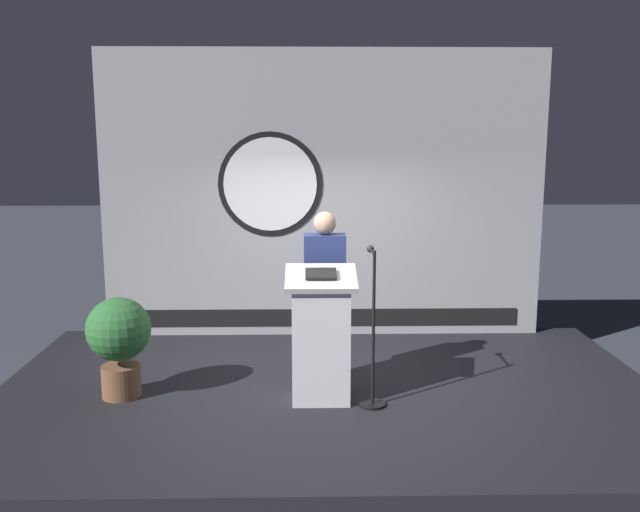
% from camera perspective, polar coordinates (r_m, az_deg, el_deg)
% --- Properties ---
extents(ground_plane, '(40.00, 40.00, 0.00)m').
position_cam_1_polar(ground_plane, '(6.82, 0.66, -13.35)').
color(ground_plane, '#383D47').
extents(stage_platform, '(6.40, 4.00, 0.30)m').
position_cam_1_polar(stage_platform, '(6.76, 0.67, -12.18)').
color(stage_platform, black).
rests_on(stage_platform, ground).
extents(banner_display, '(5.25, 0.12, 3.40)m').
position_cam_1_polar(banner_display, '(8.13, 0.16, 5.00)').
color(banner_display, '#9E9EA3').
rests_on(banner_display, stage_platform).
extents(podium, '(0.64, 0.50, 1.24)m').
position_cam_1_polar(podium, '(6.24, 0.08, -6.79)').
color(podium, silver).
rests_on(podium, stage_platform).
extents(speaker_person, '(0.40, 0.26, 1.69)m').
position_cam_1_polar(speaker_person, '(6.64, 0.39, -3.38)').
color(speaker_person, black).
rests_on(speaker_person, stage_platform).
extents(microphone_stand, '(0.24, 0.55, 1.42)m').
position_cam_1_polar(microphone_stand, '(6.21, 4.41, -7.90)').
color(microphone_stand, black).
rests_on(microphone_stand, stage_platform).
extents(potted_plant, '(0.59, 0.59, 0.95)m').
position_cam_1_polar(potted_plant, '(6.60, -16.46, -6.55)').
color(potted_plant, brown).
rests_on(potted_plant, stage_platform).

